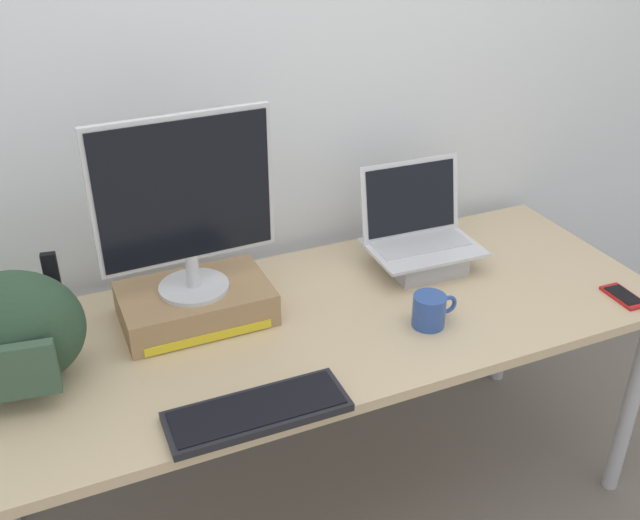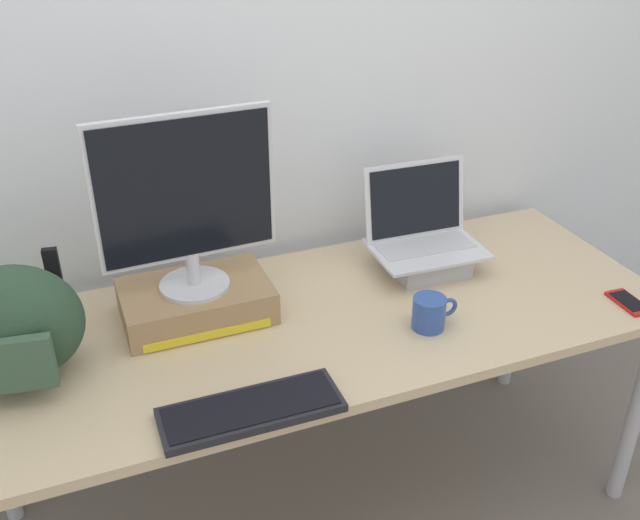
% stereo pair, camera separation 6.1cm
% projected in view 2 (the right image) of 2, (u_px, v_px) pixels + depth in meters
% --- Properties ---
extents(ground_plane, '(20.00, 20.00, 0.00)m').
position_uv_depth(ground_plane, '(320.00, 504.00, 2.37)').
color(ground_plane, '#70665B').
extents(back_wall, '(7.00, 0.10, 2.60)m').
position_uv_depth(back_wall, '(260.00, 74.00, 2.12)').
color(back_wall, silver).
rests_on(back_wall, ground).
extents(desk, '(1.98, 0.76, 0.74)m').
position_uv_depth(desk, '(320.00, 335.00, 2.04)').
color(desk, tan).
rests_on(desk, ground).
extents(toner_box_yellow, '(0.40, 0.26, 0.10)m').
position_uv_depth(toner_box_yellow, '(196.00, 301.00, 1.99)').
color(toner_box_yellow, '#9E7A51').
rests_on(toner_box_yellow, desk).
extents(desktop_monitor, '(0.47, 0.19, 0.49)m').
position_uv_depth(desktop_monitor, '(187.00, 200.00, 1.84)').
color(desktop_monitor, silver).
rests_on(desktop_monitor, toner_box_yellow).
extents(open_laptop, '(0.34, 0.26, 0.31)m').
position_uv_depth(open_laptop, '(424.00, 249.00, 2.22)').
color(open_laptop, '#ADADB2').
rests_on(open_laptop, desk).
extents(external_keyboard, '(0.42, 0.15, 0.02)m').
position_uv_depth(external_keyboard, '(251.00, 410.00, 1.65)').
color(external_keyboard, black).
rests_on(external_keyboard, desk).
extents(messenger_backpack, '(0.35, 0.30, 0.30)m').
position_uv_depth(messenger_backpack, '(14.00, 325.00, 1.71)').
color(messenger_backpack, '#28422D').
rests_on(messenger_backpack, desk).
extents(coffee_mug, '(0.13, 0.09, 0.09)m').
position_uv_depth(coffee_mug, '(430.00, 313.00, 1.94)').
color(coffee_mug, '#2D4C93').
rests_on(coffee_mug, desk).
extents(cell_phone, '(0.07, 0.13, 0.01)m').
position_uv_depth(cell_phone, '(628.00, 302.00, 2.06)').
color(cell_phone, red).
rests_on(cell_phone, desk).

